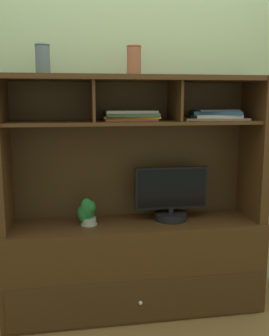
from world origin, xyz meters
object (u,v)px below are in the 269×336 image
Objects in this scene: magazine_stack_centre at (216,115)px; accent_vase at (43,59)px; magazine_stack_left at (131,115)px; tv_monitor at (171,197)px; potted_orchid at (88,212)px; ceramic_vase at (134,61)px; media_console at (134,240)px.

magazine_stack_centre is 2.37× the size of accent_vase.
tv_monitor is at bearing -5.31° from magazine_stack_left.
accent_vase is (-0.78, 0.00, 0.85)m from tv_monitor.
magazine_stack_left reaches higher than potted_orchid.
tv_monitor reaches higher than potted_orchid.
accent_vase is at bearing 175.21° from potted_orchid.
magazine_stack_centre is 1.11m from accent_vase.
magazine_stack_left is at bearing 176.66° from magazine_stack_centre.
magazine_stack_centre reaches higher than magazine_stack_left.
ceramic_vase reaches higher than magazine_stack_centre.
magazine_stack_left is at bearing 8.29° from potted_orchid.
potted_orchid is at bearing -179.32° from magazine_stack_centre.
media_console is 4.55× the size of magazine_stack_left.
potted_orchid is (-0.30, -0.02, 0.21)m from media_console.
potted_orchid is (-0.54, -0.02, -0.07)m from tv_monitor.
accent_vase reaches higher than potted_orchid.
magazine_stack_centre is at bearing -3.34° from magazine_stack_left.
magazine_stack_left is 2.01× the size of ceramic_vase.
tv_monitor is at bearing 0.14° from media_console.
ceramic_vase reaches higher than potted_orchid.
magazine_stack_left is 0.87× the size of magazine_stack_centre.
magazine_stack_centre is (0.54, -0.03, -0.00)m from magazine_stack_left.
potted_orchid is 0.98× the size of ceramic_vase.
media_console is 0.37m from tv_monitor.
magazine_stack_centre is at bearing -2.25° from ceramic_vase.
accent_vase is (-0.54, 0.00, 1.13)m from media_console.
potted_orchid is 1.02m from magazine_stack_centre.
tv_monitor is 0.60m from magazine_stack_centre.
tv_monitor is 1.16m from accent_vase.
tv_monitor is 2.69× the size of accent_vase.
ceramic_vase is at bearing 90.00° from media_console.
tv_monitor is (0.24, 0.00, 0.28)m from media_console.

